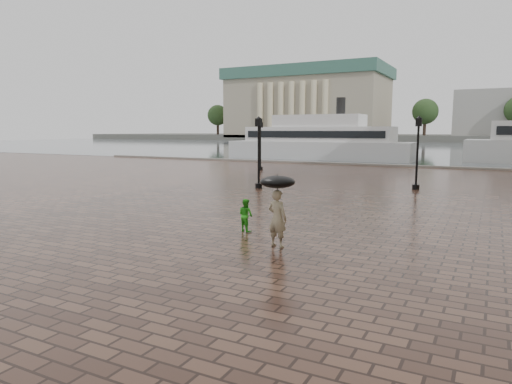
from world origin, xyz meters
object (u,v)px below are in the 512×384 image
Objects in this scene: street_lamps at (305,149)px; child_pedestrian at (246,215)px; ferry_near at (319,141)px; adult_pedestrian at (277,218)px.

street_lamps is 17.34m from child_pedestrian.
child_pedestrian is (4.32, -16.70, -1.72)m from street_lamps.
ferry_near reaches higher than street_lamps.
ferry_near is at bearing -61.19° from adult_pedestrian.
ferry_near is (-13.90, 42.36, 1.38)m from adult_pedestrian.
adult_pedestrian is 44.60m from ferry_near.
street_lamps is 12.83× the size of child_pedestrian.
adult_pedestrian is 2.49m from child_pedestrian.
child_pedestrian is 0.05× the size of ferry_near.
ferry_near is at bearing -52.71° from child_pedestrian.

